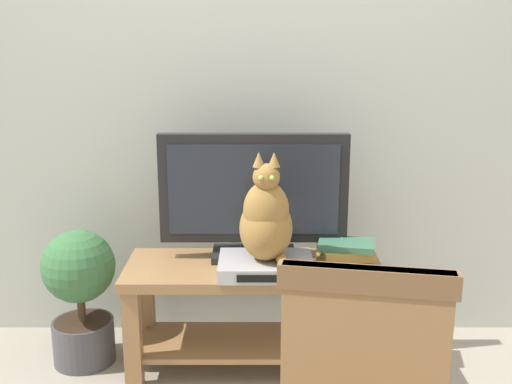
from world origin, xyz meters
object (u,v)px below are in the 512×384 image
at_px(media_box, 268,266).
at_px(potted_plant, 83,290).
at_px(tv_stand, 256,298).
at_px(cat, 269,220).
at_px(tv, 256,195).
at_px(book_stack, 348,252).

xyz_separation_m(media_box, potted_plant, (-0.82, 0.14, -0.17)).
bearing_deg(potted_plant, tv_stand, -4.05).
height_order(tv_stand, cat, cat).
bearing_deg(media_box, tv_stand, 120.87).
xyz_separation_m(tv, potted_plant, (-0.77, -0.04, -0.43)).
distance_m(media_box, cat, 0.20).
xyz_separation_m(tv_stand, tv, (0.00, 0.09, 0.44)).
bearing_deg(cat, tv, 105.33).
xyz_separation_m(media_box, cat, (0.00, -0.01, 0.20)).
bearing_deg(potted_plant, media_box, -9.64).
distance_m(tv_stand, tv, 0.45).
distance_m(tv, media_box, 0.32).
distance_m(tv, cat, 0.20).
bearing_deg(media_box, book_stack, 16.22).
height_order(tv, media_box, tv).
bearing_deg(book_stack, tv, 169.00).
bearing_deg(tv, tv_stand, -90.02).
xyz_separation_m(book_stack, potted_plant, (-1.17, 0.04, -0.20)).
bearing_deg(tv, book_stack, -11.00).
bearing_deg(potted_plant, book_stack, -1.95).
xyz_separation_m(tv_stand, media_box, (0.05, -0.09, 0.18)).
distance_m(cat, potted_plant, 0.92).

